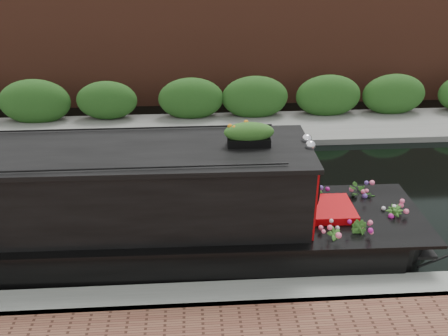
{
  "coord_description": "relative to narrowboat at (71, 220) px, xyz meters",
  "views": [
    {
      "loc": [
        0.21,
        -9.55,
        5.51
      ],
      "look_at": [
        0.82,
        -0.6,
        1.14
      ],
      "focal_mm": 40.0,
      "sensor_mm": 36.0,
      "label": 1
    }
  ],
  "objects": [
    {
      "name": "far_bank_path",
      "position": [
        1.98,
        6.09,
        -0.84
      ],
      "size": [
        40.0,
        2.4,
        0.34
      ],
      "primitive_type": "cube",
      "color": "slate",
      "rests_on": "ground"
    },
    {
      "name": "rope_fender",
      "position": [
        6.36,
        -0.0,
        -0.68
      ],
      "size": [
        0.32,
        0.4,
        0.32
      ],
      "primitive_type": "cylinder",
      "rotation": [
        1.57,
        0.0,
        0.0
      ],
      "color": "brown",
      "rests_on": "ground"
    },
    {
      "name": "far_brick_wall",
      "position": [
        1.98,
        9.09,
        -0.84
      ],
      "size": [
        40.0,
        1.0,
        8.0
      ],
      "primitive_type": "cube",
      "color": "brown",
      "rests_on": "ground"
    },
    {
      "name": "narrowboat",
      "position": [
        0.0,
        0.0,
        0.0
      ],
      "size": [
        12.05,
        2.27,
        2.82
      ],
      "rotation": [
        0.0,
        0.0,
        -0.01
      ],
      "color": "black",
      "rests_on": "ground"
    },
    {
      "name": "near_bank_coping",
      "position": [
        1.98,
        -1.41,
        -0.84
      ],
      "size": [
        40.0,
        0.6,
        0.5
      ],
      "primitive_type": "cube",
      "color": "gray",
      "rests_on": "ground"
    },
    {
      "name": "far_hedge",
      "position": [
        1.98,
        6.99,
        -0.84
      ],
      "size": [
        40.0,
        1.1,
        2.8
      ],
      "primitive_type": "cube",
      "color": "#24511B",
      "rests_on": "ground"
    },
    {
      "name": "ground",
      "position": [
        1.98,
        1.89,
        -0.84
      ],
      "size": [
        80.0,
        80.0,
        0.0
      ],
      "primitive_type": "plane",
      "color": "black",
      "rests_on": "ground"
    }
  ]
}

